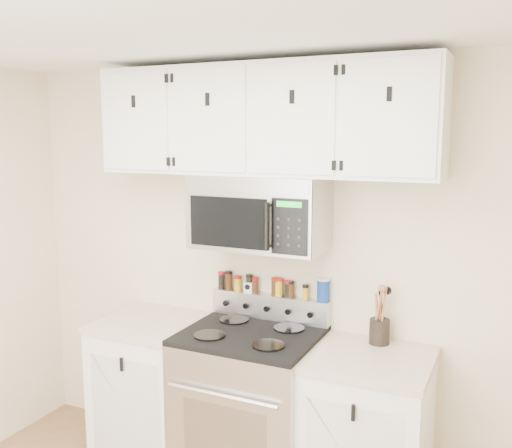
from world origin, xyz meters
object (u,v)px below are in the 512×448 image
Objects in this scene: microwave at (260,212)px; utensil_crock at (380,329)px; range at (250,408)px; salt_canister at (323,290)px.

microwave is 0.94m from utensil_crock.
range is 0.81m from salt_canister.
range is at bearing -90.23° from microwave.
utensil_crock reaches higher than range.
microwave is 0.59m from salt_canister.
microwave is at bearing -155.39° from salt_canister.
microwave is at bearing 89.77° from range.
microwave is 2.33× the size of utensil_crock.
range is 0.89m from utensil_crock.
range is at bearing -140.30° from salt_canister.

